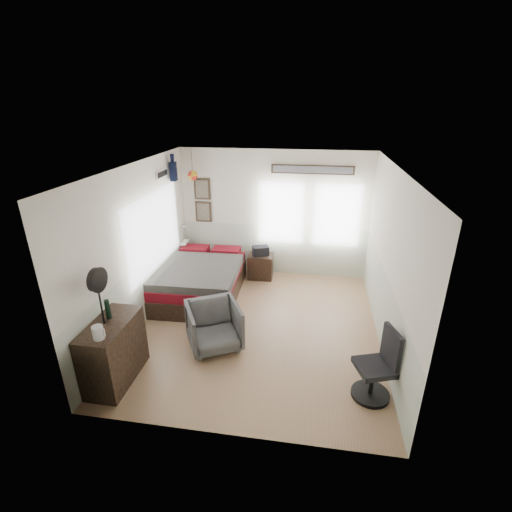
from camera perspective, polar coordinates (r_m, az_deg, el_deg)
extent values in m
cube|color=#9E734E|center=(6.47, 0.33, -10.90)|extent=(4.00, 4.50, 0.01)
cube|color=silver|center=(7.94, 2.82, 6.41)|extent=(4.00, 0.02, 2.70)
cube|color=silver|center=(3.89, -4.78, -12.42)|extent=(4.00, 0.02, 2.70)
cube|color=silver|center=(6.42, -17.58, 1.31)|extent=(0.02, 4.50, 2.70)
cube|color=silver|center=(5.90, 19.94, -0.94)|extent=(0.02, 4.50, 2.70)
cube|color=white|center=(5.46, 0.39, 13.45)|extent=(4.00, 4.50, 0.02)
cube|color=beige|center=(8.19, 2.71, 1.02)|extent=(4.00, 0.01, 1.10)
cube|color=beige|center=(6.74, -16.72, -5.03)|extent=(0.01, 4.50, 1.10)
cube|color=beige|center=(6.24, 18.89, -7.67)|extent=(0.01, 4.50, 1.10)
cube|color=silver|center=(6.84, -15.42, 3.75)|extent=(0.03, 2.20, 1.35)
cube|color=silver|center=(7.87, 3.89, 6.62)|extent=(0.95, 0.03, 1.30)
cube|color=silver|center=(7.86, 12.31, 6.12)|extent=(0.95, 0.03, 1.30)
cube|color=#372719|center=(8.21, -8.09, 6.77)|extent=(0.35, 0.03, 0.45)
cube|color=#372719|center=(8.09, -8.29, 10.17)|extent=(0.35, 0.03, 0.45)
cube|color=#7F7259|center=(8.20, -8.12, 6.73)|extent=(0.27, 0.01, 0.37)
cube|color=#7F7259|center=(8.07, -8.32, 10.14)|extent=(0.27, 0.01, 0.37)
cube|color=#372719|center=(7.65, 8.68, 13.01)|extent=(1.65, 0.03, 0.18)
cube|color=gray|center=(7.63, 8.68, 13.00)|extent=(1.58, 0.01, 0.13)
cube|color=white|center=(7.15, -14.28, 12.16)|extent=(0.02, 0.48, 0.14)
sphere|color=red|center=(7.81, -9.71, 12.10)|extent=(0.20, 0.20, 0.20)
cube|color=black|center=(7.48, -8.43, -4.65)|extent=(1.53, 2.15, 0.34)
cube|color=maroon|center=(7.37, -8.54, -2.82)|extent=(1.49, 2.11, 0.19)
cube|color=#3A3A3A|center=(7.09, -9.17, -2.39)|extent=(1.58, 1.60, 0.15)
cube|color=maroon|center=(8.14, -9.23, 0.97)|extent=(0.59, 0.37, 0.15)
cube|color=maroon|center=(7.95, -4.44, 0.69)|extent=(0.59, 0.37, 0.15)
cube|color=black|center=(5.53, -21.01, -13.55)|extent=(0.48, 1.00, 0.90)
imported|color=#545454|center=(5.88, -6.47, -10.66)|extent=(1.05, 1.06, 0.72)
cube|color=black|center=(8.06, 0.70, -1.57)|extent=(0.54, 0.43, 0.53)
cylinder|color=black|center=(5.41, 17.15, -19.62)|extent=(0.50, 0.50, 0.05)
cylinder|color=black|center=(5.27, 17.44, -17.88)|extent=(0.06, 0.06, 0.38)
cube|color=black|center=(5.13, 17.73, -15.99)|extent=(0.56, 0.56, 0.08)
cube|color=black|center=(5.05, 20.12, -13.01)|extent=(0.18, 0.40, 0.50)
cylinder|color=silver|center=(4.97, -23.14, -10.79)|extent=(0.13, 0.13, 0.18)
cube|color=silver|center=(4.93, -22.35, -10.85)|extent=(0.02, 0.02, 0.11)
cylinder|color=black|center=(5.33, -21.85, -7.62)|extent=(0.07, 0.07, 0.27)
cylinder|color=black|center=(5.16, -22.79, -6.65)|extent=(0.02, 0.02, 0.61)
cylinder|color=black|center=(5.01, -23.36, -3.38)|extent=(0.08, 0.31, 0.31)
cylinder|color=black|center=(4.99, -22.96, -3.43)|extent=(0.04, 0.33, 0.33)
cube|color=black|center=(7.91, 0.71, 0.81)|extent=(0.39, 0.33, 0.20)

